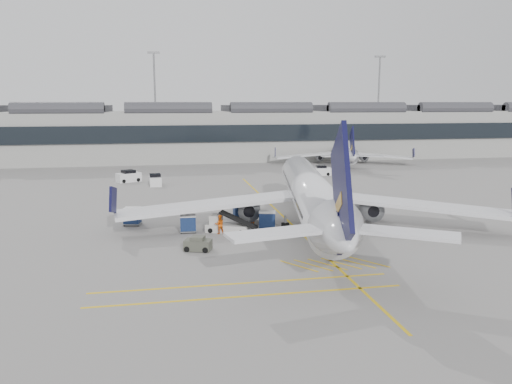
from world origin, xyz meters
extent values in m
plane|color=gray|center=(0.00, 0.00, 0.00)|extent=(220.00, 220.00, 0.00)
cube|color=#9E9E99|center=(0.00, 72.00, 5.50)|extent=(200.00, 20.00, 11.00)
cube|color=black|center=(0.00, 61.80, 6.50)|extent=(200.00, 0.50, 3.60)
cube|color=#38383D|center=(0.00, 72.00, 11.70)|extent=(200.00, 18.00, 1.40)
cylinder|color=slate|center=(-5.00, 86.00, 12.50)|extent=(0.44, 0.44, 25.00)
cube|color=slate|center=(-5.00, 86.00, 25.20)|extent=(3.00, 0.60, 0.50)
cylinder|color=slate|center=(55.00, 86.00, 12.50)|extent=(0.44, 0.44, 25.00)
cube|color=slate|center=(55.00, 86.00, 25.20)|extent=(3.00, 0.60, 0.50)
cube|color=gold|center=(10.00, 10.00, 0.01)|extent=(0.25, 60.00, 0.01)
cylinder|color=silver|center=(11.89, 6.26, 3.54)|extent=(10.27, 33.95, 4.23)
cone|color=silver|center=(15.36, 25.07, 3.54)|extent=(4.97, 5.19, 4.23)
cone|color=silver|center=(8.35, -12.99, 3.99)|extent=(5.14, 6.08, 4.23)
cube|color=silver|center=(1.08, 6.54, 2.53)|extent=(19.49, 6.53, 0.39)
cube|color=silver|center=(22.10, 2.67, 2.53)|extent=(18.74, 12.67, 0.39)
cylinder|color=slate|center=(5.58, 8.00, 1.74)|extent=(3.06, 4.41, 2.36)
cylinder|color=slate|center=(18.41, 5.63, 1.74)|extent=(3.06, 4.41, 2.36)
cube|color=black|center=(8.47, -12.32, 7.14)|extent=(1.88, 8.48, 9.42)
cylinder|color=black|center=(14.24, 18.98, 0.36)|extent=(0.44, 0.77, 0.72)
cylinder|color=black|center=(8.62, 4.01, 0.45)|extent=(0.94, 1.03, 0.90)
cylinder|color=black|center=(14.15, 2.99, 0.45)|extent=(0.94, 1.03, 0.90)
cylinder|color=silver|center=(34.62, 58.24, 2.59)|extent=(8.38, 24.73, 3.09)
cone|color=silver|center=(37.66, 71.87, 2.59)|extent=(3.73, 3.88, 3.09)
cone|color=silver|center=(31.52, 44.28, 2.92)|extent=(3.87, 4.52, 3.09)
cube|color=silver|center=(26.74, 58.73, 1.85)|extent=(14.19, 4.27, 0.29)
cube|color=silver|center=(41.98, 55.34, 1.85)|extent=(13.53, 9.65, 0.29)
cylinder|color=slate|center=(30.06, 59.68, 1.27)|extent=(2.33, 3.26, 1.73)
cylinder|color=slate|center=(39.37, 57.60, 1.27)|extent=(2.33, 3.26, 1.73)
cube|color=black|center=(31.62, 44.76, 5.22)|extent=(1.60, 6.16, 6.88)
cylinder|color=black|center=(36.68, 67.46, 0.26)|extent=(0.34, 0.56, 0.53)
cylinder|color=black|center=(32.17, 56.68, 0.33)|extent=(0.70, 0.77, 0.66)
cylinder|color=black|center=(36.18, 55.79, 0.33)|extent=(0.70, 0.77, 0.66)
cube|color=beige|center=(2.78, 4.77, 0.40)|extent=(4.67, 3.31, 0.80)
cube|color=black|center=(3.83, 4.31, 1.32)|extent=(4.06, 2.71, 1.69)
cube|color=beige|center=(1.63, 5.28, 1.20)|extent=(1.54, 1.77, 1.03)
cylinder|color=black|center=(0.99, 4.68, 0.25)|extent=(0.54, 0.39, 0.50)
cylinder|color=black|center=(1.63, 6.15, 0.25)|extent=(0.54, 0.39, 0.50)
cylinder|color=black|center=(3.92, 3.40, 0.25)|extent=(0.54, 0.39, 0.50)
cylinder|color=black|center=(4.57, 4.86, 0.25)|extent=(0.54, 0.39, 0.50)
cube|color=gray|center=(6.94, 5.07, 0.19)|extent=(2.11, 1.87, 0.13)
cube|color=navy|center=(6.94, 5.07, 1.05)|extent=(1.94, 1.78, 1.55)
cube|color=silver|center=(6.94, 5.07, 1.86)|extent=(2.00, 1.84, 0.11)
cylinder|color=black|center=(6.08, 4.67, 0.12)|extent=(0.25, 0.16, 0.23)
cylinder|color=black|center=(6.35, 5.82, 0.12)|extent=(0.25, 0.16, 0.23)
cylinder|color=black|center=(7.54, 4.33, 0.12)|extent=(0.25, 0.16, 0.23)
cylinder|color=black|center=(7.80, 5.48, 0.12)|extent=(0.25, 0.16, 0.23)
cube|color=gray|center=(5.05, 10.29, 0.20)|extent=(1.93, 1.62, 0.13)
cube|color=navy|center=(5.05, 10.29, 1.08)|extent=(1.77, 1.56, 1.59)
cube|color=silver|center=(5.05, 10.29, 1.91)|extent=(1.82, 1.61, 0.11)
cylinder|color=black|center=(4.31, 9.66, 0.12)|extent=(0.25, 0.12, 0.24)
cylinder|color=black|center=(4.26, 10.86, 0.12)|extent=(0.25, 0.12, 0.24)
cylinder|color=black|center=(5.84, 9.72, 0.12)|extent=(0.25, 0.12, 0.24)
cylinder|color=black|center=(5.79, 10.93, 0.12)|extent=(0.25, 0.12, 0.24)
cube|color=gray|center=(-1.21, 5.37, 0.18)|extent=(1.71, 1.42, 0.12)
cube|color=navy|center=(-1.21, 5.37, 0.97)|extent=(1.56, 1.37, 1.44)
cube|color=silver|center=(-1.21, 5.37, 1.72)|extent=(1.61, 1.42, 0.10)
cylinder|color=black|center=(-1.92, 4.84, 0.11)|extent=(0.22, 0.10, 0.22)
cylinder|color=black|center=(-1.90, 5.93, 0.11)|extent=(0.22, 0.10, 0.22)
cylinder|color=black|center=(-0.53, 4.81, 0.11)|extent=(0.22, 0.10, 0.22)
cylinder|color=black|center=(-0.51, 5.90, 0.11)|extent=(0.22, 0.10, 0.22)
cube|color=gray|center=(-6.94, 9.55, 0.19)|extent=(2.07, 1.82, 0.13)
cube|color=navy|center=(-6.94, 9.55, 1.04)|extent=(1.90, 1.74, 1.54)
cube|color=silver|center=(-6.94, 9.55, 1.85)|extent=(1.97, 1.80, 0.11)
cylinder|color=black|center=(-7.78, 9.13, 0.12)|extent=(0.25, 0.15, 0.23)
cylinder|color=black|center=(-7.55, 10.27, 0.12)|extent=(0.25, 0.15, 0.23)
cylinder|color=black|center=(-6.33, 8.82, 0.12)|extent=(0.25, 0.15, 0.23)
cylinder|color=black|center=(-6.09, 9.97, 0.12)|extent=(0.25, 0.15, 0.23)
imported|color=#E85A0C|center=(5.73, 6.72, 0.92)|extent=(0.80, 0.75, 1.84)
imported|color=#DA550B|center=(1.88, 4.22, 0.97)|extent=(0.96, 0.76, 1.94)
cube|color=#494B3F|center=(-0.67, -1.15, 0.51)|extent=(2.67, 2.11, 0.93)
cube|color=#494B3F|center=(-0.67, -1.15, 1.07)|extent=(1.44, 1.44, 0.47)
cylinder|color=black|center=(-1.67, -1.43, 0.26)|extent=(0.57, 0.40, 0.52)
cylinder|color=black|center=(-1.25, -0.29, 0.26)|extent=(0.57, 0.40, 0.52)
cylinder|color=black|center=(-0.09, -2.01, 0.26)|extent=(0.57, 0.40, 0.52)
cylinder|color=black|center=(0.33, -0.87, 0.26)|extent=(0.57, 0.40, 0.52)
cone|color=#F24C0A|center=(11.31, 21.03, 0.26)|extent=(0.37, 0.37, 0.51)
cone|color=#F24C0A|center=(16.31, 5.55, 0.25)|extent=(0.37, 0.37, 0.51)
cube|color=silver|center=(-9.23, 40.18, 0.74)|extent=(4.28, 3.50, 1.49)
cube|color=black|center=(-9.23, 40.18, 1.65)|extent=(2.54, 2.50, 0.64)
cylinder|color=black|center=(-9.95, 38.82, 0.32)|extent=(0.67, 0.51, 0.64)
cylinder|color=black|center=(-10.76, 40.32, 0.32)|extent=(0.67, 0.51, 0.64)
cylinder|color=black|center=(-7.70, 40.03, 0.32)|extent=(0.67, 0.51, 0.64)
cylinder|color=black|center=(-8.50, 41.53, 0.32)|extent=(0.67, 0.51, 0.64)
cube|color=silver|center=(-4.84, 35.58, 0.70)|extent=(2.05, 3.72, 1.40)
cube|color=black|center=(-4.84, 35.58, 1.55)|extent=(1.82, 1.92, 0.60)
cylinder|color=black|center=(-3.96, 34.43, 0.30)|extent=(0.26, 0.61, 0.60)
cylinder|color=black|center=(-5.55, 34.32, 0.30)|extent=(0.26, 0.61, 0.60)
cylinder|color=black|center=(-4.12, 36.83, 0.30)|extent=(0.26, 0.61, 0.60)
cylinder|color=black|center=(-5.72, 36.72, 0.30)|extent=(0.26, 0.61, 0.60)
cube|color=silver|center=(24.60, 41.67, 0.68)|extent=(3.72, 2.25, 1.36)
cube|color=black|center=(24.60, 41.67, 1.51)|extent=(1.98, 1.89, 0.58)
cylinder|color=black|center=(23.33, 41.08, 0.29)|extent=(0.61, 0.30, 0.58)
cylinder|color=black|center=(23.56, 42.62, 0.29)|extent=(0.61, 0.30, 0.58)
cylinder|color=black|center=(25.64, 40.73, 0.29)|extent=(0.61, 0.30, 0.58)
cylinder|color=black|center=(25.87, 42.27, 0.29)|extent=(0.61, 0.30, 0.58)
camera|label=1|loc=(-3.45, -44.24, 13.02)|focal=35.00mm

